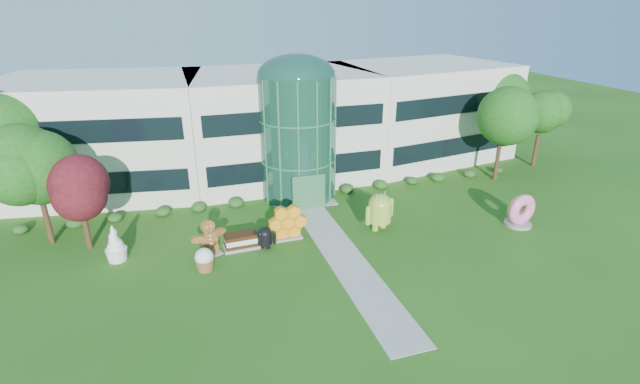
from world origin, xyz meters
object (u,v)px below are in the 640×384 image
object	(u,v)px
android_green	(380,209)
gingerbread	(209,238)
android_black	(265,236)
donut	(520,210)

from	to	relation	value
android_green	gingerbread	size ratio (longest dim) A/B	1.15
android_black	donut	xyz separation A→B (m)	(18.14, -2.30, 0.35)
android_black	android_green	bearing A→B (deg)	26.57
android_green	donut	xyz separation A→B (m)	(9.84, -2.58, -0.31)
android_green	gingerbread	xyz separation A→B (m)	(-11.81, -0.05, -0.30)
android_green	android_black	bearing A→B (deg)	161.80
android_green	android_black	size ratio (longest dim) A/B	1.75
android_green	gingerbread	distance (m)	11.82
android_black	donut	bearing A→B (deg)	17.43
donut	android_black	bearing A→B (deg)	166.66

